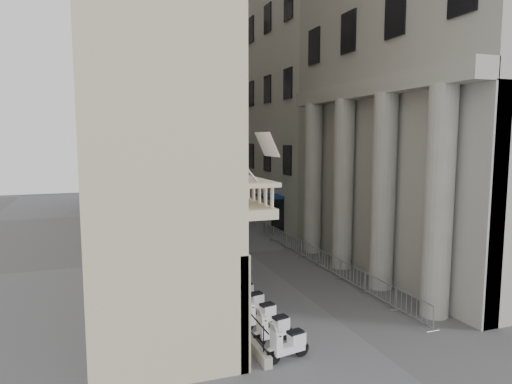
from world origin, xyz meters
TOP-DOWN VIEW (x-y plane):
  - far_building at (0.00, 48.00)m, footprint 22.00×10.00m
  - iron_fence at (-4.30, 18.00)m, footprint 0.30×28.00m
  - blue_awning at (4.15, 26.00)m, footprint 1.60×3.00m
  - flag at (-4.00, 5.00)m, footprint 1.00×1.40m
  - scooter_0 at (-3.41, 4.41)m, footprint 1.48×0.82m
  - scooter_1 at (-3.41, 5.82)m, footprint 1.48×0.82m
  - scooter_2 at (-3.41, 7.23)m, footprint 1.48×0.82m
  - scooter_3 at (-3.41, 8.64)m, footprint 1.48×0.82m
  - scooter_4 at (-3.41, 10.06)m, footprint 1.48×0.82m
  - scooter_5 at (-3.41, 11.47)m, footprint 1.48×0.82m
  - scooter_6 at (-3.41, 12.88)m, footprint 1.48×0.82m
  - scooter_7 at (-3.41, 14.29)m, footprint 1.48×0.82m
  - scooter_8 at (-3.41, 15.70)m, footprint 1.48×0.82m
  - scooter_9 at (-3.41, 17.12)m, footprint 1.48×0.82m
  - scooter_10 at (-3.41, 18.53)m, footprint 1.48×0.82m
  - scooter_11 at (-3.41, 19.94)m, footprint 1.48×0.82m
  - scooter_12 at (-3.41, 21.35)m, footprint 1.48×0.82m
  - scooter_13 at (-3.41, 22.77)m, footprint 1.48×0.82m
  - barrier_0 at (3.03, 5.82)m, footprint 0.60×2.40m
  - barrier_1 at (3.03, 8.32)m, footprint 0.60×2.40m
  - barrier_2 at (3.03, 10.82)m, footprint 0.60×2.40m
  - barrier_3 at (3.03, 13.32)m, footprint 0.60×2.40m
  - barrier_4 at (3.03, 15.82)m, footprint 0.60×2.40m
  - barrier_5 at (3.03, 18.32)m, footprint 0.60×2.40m
  - barrier_6 at (3.03, 20.82)m, footprint 0.60×2.40m
  - barrier_7 at (3.03, 23.32)m, footprint 0.60×2.40m
  - security_tent at (-2.43, 29.21)m, footprint 3.97×3.97m
  - street_lamp at (-3.66, 17.26)m, footprint 2.60×0.71m
  - info_kiosk at (-2.51, 23.40)m, footprint 0.35×0.86m
  - pedestrian_a at (1.02, 23.37)m, footprint 0.74×0.55m
  - pedestrian_b at (3.00, 33.66)m, footprint 0.96×0.90m
  - pedestrian_c at (0.54, 36.00)m, footprint 1.00×0.85m

SIDE VIEW (x-z plane):
  - iron_fence at x=-4.30m, z-range -0.70..0.70m
  - blue_awning at x=4.15m, z-range -1.50..1.50m
  - flag at x=-4.00m, z-range -4.10..4.10m
  - scooter_0 at x=-3.41m, z-range -0.75..0.75m
  - scooter_1 at x=-3.41m, z-range -0.75..0.75m
  - scooter_2 at x=-3.41m, z-range -0.75..0.75m
  - scooter_3 at x=-3.41m, z-range -0.75..0.75m
  - scooter_4 at x=-3.41m, z-range -0.75..0.75m
  - scooter_5 at x=-3.41m, z-range -0.75..0.75m
  - scooter_6 at x=-3.41m, z-range -0.75..0.75m
  - scooter_7 at x=-3.41m, z-range -0.75..0.75m
  - scooter_8 at x=-3.41m, z-range -0.75..0.75m
  - scooter_9 at x=-3.41m, z-range -0.75..0.75m
  - scooter_10 at x=-3.41m, z-range -0.75..0.75m
  - scooter_11 at x=-3.41m, z-range -0.75..0.75m
  - scooter_12 at x=-3.41m, z-range -0.75..0.75m
  - scooter_13 at x=-3.41m, z-range -0.75..0.75m
  - barrier_0 at x=3.03m, z-range -0.55..0.55m
  - barrier_1 at x=3.03m, z-range -0.55..0.55m
  - barrier_2 at x=3.03m, z-range -0.55..0.55m
  - barrier_3 at x=3.03m, z-range -0.55..0.55m
  - barrier_4 at x=3.03m, z-range -0.55..0.55m
  - barrier_5 at x=3.03m, z-range -0.55..0.55m
  - barrier_6 at x=3.03m, z-range -0.55..0.55m
  - barrier_7 at x=3.03m, z-range -0.55..0.55m
  - pedestrian_b at x=3.00m, z-range 0.00..1.56m
  - pedestrian_c at x=0.54m, z-range 0.00..1.74m
  - info_kiosk at x=-2.51m, z-range 0.01..1.79m
  - pedestrian_a at x=1.02m, z-range 0.00..1.87m
  - security_tent at x=-2.43m, z-range 1.08..4.31m
  - street_lamp at x=-3.66m, z-range 0.77..8.83m
  - far_building at x=0.00m, z-range 0.00..30.00m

